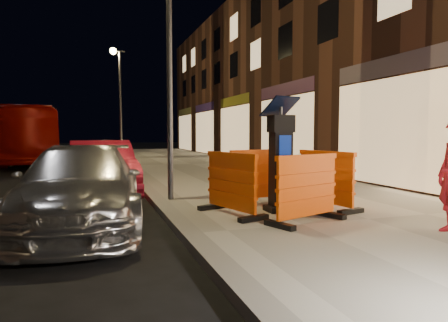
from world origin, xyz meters
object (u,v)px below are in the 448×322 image
object	(u,v)px
barrier_front	(307,188)
car_silver	(82,226)
barrier_kerbside	(231,184)
barrier_bldgside	(326,180)
car_red	(102,195)
parking_kiosk	(281,158)
barrier_back	(260,176)
bus_doubledecker	(27,164)

from	to	relation	value
barrier_front	car_silver	distance (m)	3.82
barrier_kerbside	barrier_bldgside	distance (m)	1.90
barrier_bldgside	car_red	size ratio (longest dim) A/B	0.33
barrier_bldgside	car_silver	distance (m)	4.47
barrier_kerbside	car_silver	world-z (taller)	barrier_kerbside
parking_kiosk	barrier_bldgside	bearing A→B (deg)	-14.72
car_silver	car_red	bearing A→B (deg)	88.01
barrier_back	car_silver	bearing A→B (deg)	174.44
barrier_kerbside	car_red	distance (m)	4.58
barrier_front	barrier_back	distance (m)	1.90
parking_kiosk	barrier_front	distance (m)	1.04
bus_doubledecker	car_red	bearing A→B (deg)	-82.52
barrier_front	parking_kiosk	bearing A→B (deg)	70.28
barrier_bldgside	car_silver	size ratio (longest dim) A/B	0.30
barrier_back	car_silver	xyz separation A→B (m)	(-3.43, -0.37, -0.70)
barrier_front	barrier_bldgside	xyz separation A→B (m)	(0.95, 0.95, 0.00)
parking_kiosk	car_silver	xyz separation A→B (m)	(-3.43, 0.58, -1.13)
barrier_bldgside	car_red	xyz separation A→B (m)	(-3.99, 4.02, -0.70)
barrier_front	car_silver	size ratio (longest dim) A/B	0.30
parking_kiosk	barrier_bldgside	world-z (taller)	parking_kiosk
parking_kiosk	barrier_kerbside	distance (m)	1.04
barrier_back	barrier_front	bearing A→B (deg)	-101.72
barrier_kerbside	car_silver	bearing A→B (deg)	60.11
parking_kiosk	car_red	xyz separation A→B (m)	(-3.04, 4.02, -1.13)
barrier_kerbside	barrier_front	bearing A→B (deg)	-151.72
car_silver	car_red	size ratio (longest dim) A/B	1.12
barrier_back	barrier_kerbside	size ratio (longest dim) A/B	1.00
parking_kiosk	barrier_front	world-z (taller)	parking_kiosk
barrier_front	barrier_back	xyz separation A→B (m)	(0.00, 1.90, 0.00)
barrier_kerbside	car_red	size ratio (longest dim) A/B	0.33
barrier_bldgside	car_red	bearing A→B (deg)	32.06
barrier_front	barrier_back	bearing A→B (deg)	70.28
car_red	bus_doubledecker	xyz separation A→B (m)	(-3.41, 11.94, 0.00)
barrier_front	barrier_bldgside	distance (m)	1.34
barrier_kerbside	car_silver	xyz separation A→B (m)	(-2.48, 0.58, -0.70)
barrier_front	barrier_back	size ratio (longest dim) A/B	1.00
bus_doubledecker	barrier_bldgside	bearing A→B (deg)	-73.58
parking_kiosk	barrier_kerbside	size ratio (longest dim) A/B	1.40
barrier_front	car_red	world-z (taller)	barrier_front
barrier_back	barrier_bldgside	world-z (taller)	same
car_silver	barrier_front	bearing A→B (deg)	-19.49
car_silver	car_red	distance (m)	3.46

